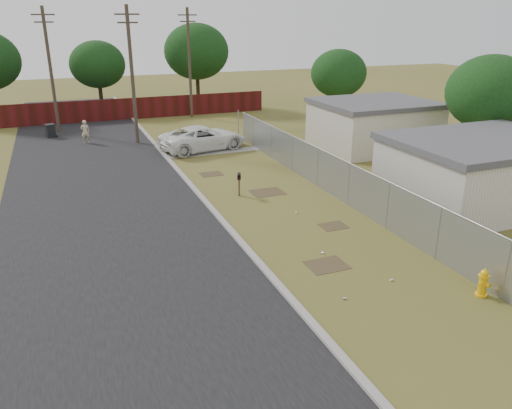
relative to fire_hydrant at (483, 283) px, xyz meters
name	(u,v)px	position (x,y,z in m)	size (l,w,h in m)	color
ground	(287,214)	(-2.70, 8.60, -0.44)	(120.00, 120.00, 0.00)	brown
street	(110,179)	(-9.46, 16.65, -0.42)	(15.10, 60.00, 0.12)	black
chainlink_fence	(337,182)	(0.42, 9.62, 0.36)	(0.10, 27.06, 2.02)	gray
privacy_fence	(95,111)	(-8.70, 33.60, 0.46)	(30.00, 0.12, 1.80)	#4D1012
utility_poles	(127,68)	(-6.37, 29.26, 4.26)	(12.60, 8.24, 9.00)	#45372E
houses	(422,145)	(7.00, 11.73, 1.12)	(9.30, 17.24, 3.10)	silver
horizon_trees	(177,63)	(-1.86, 32.15, 4.19)	(33.32, 31.94, 7.78)	#2D2214
fire_hydrant	(483,283)	(0.00, 0.00, 0.00)	(0.47, 0.47, 0.94)	#E8AD0C
mailbox	(239,178)	(-3.87, 11.65, 0.46)	(0.31, 0.49, 1.13)	brown
pickup_truck	(203,138)	(-2.98, 21.06, 0.36)	(2.64, 5.72, 1.59)	white
pedestrian	(85,132)	(-10.02, 25.91, 0.36)	(0.59, 0.38, 1.61)	#BFB18C
trash_bin	(50,131)	(-12.29, 28.69, 0.06)	(0.78, 0.77, 0.97)	black
scattered_litter	(335,256)	(-2.93, 4.03, -0.40)	(2.17, 7.19, 0.07)	silver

